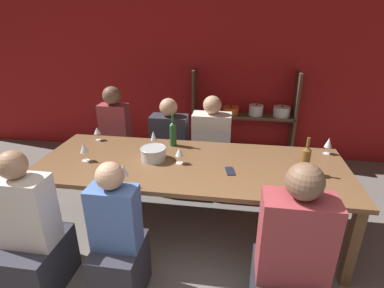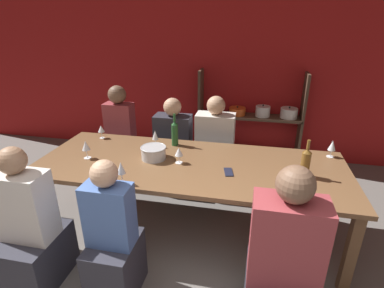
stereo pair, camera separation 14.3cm
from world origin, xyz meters
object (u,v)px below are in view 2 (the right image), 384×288
cell_phone (228,172)px  wine_glass_empty_c (101,129)px  mixing_bowl (154,152)px  wine_bottle_green (175,133)px  person_near_b (32,236)px  person_far_c (214,157)px  wine_glass_white_c (179,152)px  person_near_a (281,280)px  wine_glass_empty_b (155,135)px  shelf_unit (250,131)px  person_far_b (122,146)px  wine_glass_empty_a (86,146)px  wine_glass_white_a (121,169)px  person_far_a (174,156)px  dining_table (190,170)px  wine_glass_white_b (332,146)px  wine_bottle_dark (306,162)px  person_near_c (113,247)px

cell_phone → wine_glass_empty_c: bearing=160.3°
mixing_bowl → wine_bottle_green: size_ratio=0.71×
person_near_b → person_far_c: (1.22, 1.74, -0.00)m
wine_glass_white_c → person_far_c: 1.04m
cell_phone → person_near_a: person_near_a is taller
wine_glass_empty_b → person_near_a: size_ratio=0.14×
shelf_unit → wine_glass_empty_c: 2.20m
wine_glass_empty_b → person_far_b: bearing=139.4°
wine_glass_empty_a → wine_glass_white_a: bearing=-35.5°
person_near_a → wine_glass_empty_b: bearing=135.2°
wine_glass_white_c → person_far_b: (-0.99, 0.89, -0.40)m
shelf_unit → person_near_b: bearing=-121.3°
wine_glass_empty_c → person_near_a: 2.35m
person_far_a → mixing_bowl: bearing=92.7°
wine_glass_empty_c → cell_phone: 1.56m
person_near_a → person_near_b: bearing=177.8°
dining_table → wine_glass_white_c: size_ratio=18.53×
wine_glass_empty_b → person_far_c: (0.55, 0.59, -0.47)m
person_near_b → mixing_bowl: bearing=49.6°
mixing_bowl → dining_table: bearing=-3.6°
wine_bottle_green → wine_glass_empty_b: 0.21m
mixing_bowl → wine_glass_white_b: (1.67, 0.39, 0.05)m
wine_bottle_dark → person_far_b: 2.32m
wine_bottle_green → mixing_bowl: bearing=-107.5°
shelf_unit → wine_glass_empty_c: shelf_unit is taller
mixing_bowl → wine_glass_empty_a: 0.64m
mixing_bowl → person_near_c: (-0.05, -0.86, -0.41)m
wine_glass_empty_b → person_far_c: bearing=46.8°
wine_glass_empty_b → person_far_c: person_far_c is taller
shelf_unit → wine_bottle_green: size_ratio=4.33×
wine_bottle_green → person_far_c: 0.78m
mixing_bowl → person_far_c: 1.07m
wine_glass_white_c → wine_glass_empty_b: bearing=136.0°
shelf_unit → mixing_bowl: 2.05m
wine_glass_empty_c → person_near_c: person_near_c is taller
dining_table → wine_bottle_green: (-0.24, 0.39, 0.21)m
shelf_unit → person_near_a: 2.77m
mixing_bowl → wine_glass_white_c: 0.27m
person_far_b → wine_glass_white_b: bearing=169.2°
person_far_c → wine_glass_empty_a: bearing=41.8°
wine_bottle_green → cell_phone: wine_bottle_green is taller
wine_glass_white_c → wine_bottle_green: bearing=109.7°
wine_glass_white_a → person_near_b: bearing=-149.8°
shelf_unit → wine_glass_white_a: (-0.99, -2.31, 0.44)m
wine_bottle_dark → person_near_c: 1.68m
mixing_bowl → person_near_a: bearing=-39.2°
person_near_a → person_far_c: size_ratio=1.07×
wine_glass_empty_c → person_far_b: bearing=89.1°
cell_phone → person_far_a: size_ratio=0.14×
wine_glass_empty_a → cell_phone: bearing=-0.6°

